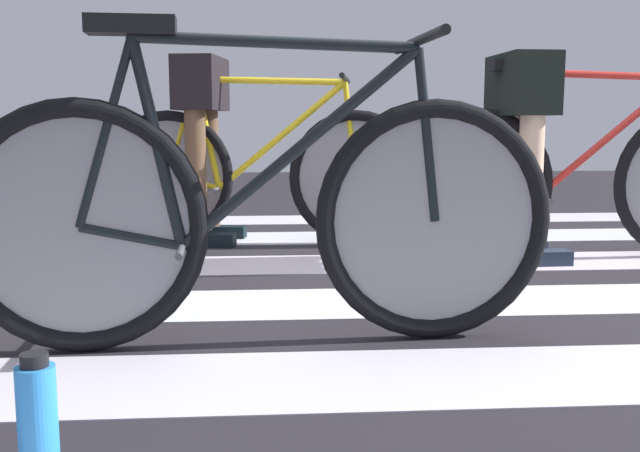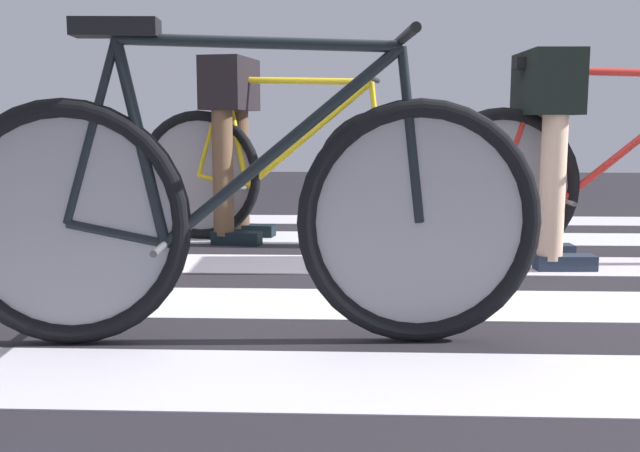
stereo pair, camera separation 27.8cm
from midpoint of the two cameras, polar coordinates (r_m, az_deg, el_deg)
The scene contains 8 objects.
ground at distance 2.79m, azimuth 5.62°, elevation -5.47°, with size 18.00×14.00×0.02m.
crosswalk_markings at distance 2.62m, azimuth 5.71°, elevation -6.09°, with size 5.46×5.02×0.00m.
bicycle_1_of_3 at distance 2.08m, azimuth -8.51°, elevation 0.88°, with size 1.74×0.52×0.93m.
bicycle_2_of_3 at distance 3.58m, azimuth 18.03°, elevation 3.56°, with size 1.74×0.52×0.93m.
cyclist_2_of_3 at distance 3.45m, azimuth 13.45°, elevation 7.51°, with size 0.32×0.42×0.96m.
bicycle_3_of_3 at distance 3.90m, azimuth -6.80°, elevation 4.24°, with size 1.72×0.54×0.93m.
cyclist_3_of_3 at distance 3.97m, azimuth -11.29°, elevation 7.94°, with size 0.37×0.44×0.99m.
water_bottle at distance 1.47m, azimuth -26.76°, elevation -13.84°, with size 0.07×0.07×0.24m.
Camera 1 is at (-0.60, -2.68, 0.66)m, focal length 40.45 mm.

